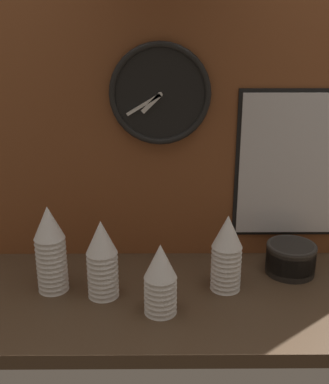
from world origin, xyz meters
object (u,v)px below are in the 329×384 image
Objects in this scene: cup_stack_center_left at (102,259)px; menu_board at (303,165)px; cup_stack_left at (51,249)px; bowl_stack_right at (291,258)px; wall_clock at (160,94)px; cup_stack_center at (160,279)px; cup_stack_center_right at (227,253)px.

cup_stack_center_left is 0.70m from menu_board.
bowl_stack_right is at bearing 7.62° from cup_stack_left.
cup_stack_center_left is 0.52m from wall_clock.
menu_board is (0.45, 0.01, -0.23)m from wall_clock.
bowl_stack_right is (0.57, 0.13, -0.07)m from cup_stack_center_left.
cup_stack_center_left is 0.19m from cup_stack_center.
cup_stack_left is 0.54× the size of menu_board.
wall_clock reaches higher than bowl_stack_right.
bowl_stack_right is 0.30m from menu_board.
cup_stack_center_right and cup_stack_center_left have the same top height.
cup_stack_center_left is at bearing -174.15° from cup_stack_center_right.
cup_stack_center_right is 0.36m from cup_stack_center_left.
menu_board reaches higher than cup_stack_left.
menu_board is at bearing 36.98° from cup_stack_center.
bowl_stack_right is at bearing 28.03° from cup_stack_center.
cup_stack_left is 1.69× the size of bowl_stack_right.
wall_clock is (-0.41, 0.12, 0.49)m from bowl_stack_right.
cup_stack_center_left is 0.59m from bowl_stack_right.
cup_stack_center is 0.66× the size of wall_clock.
cup_stack_left is 0.56m from wall_clock.
menu_board is (0.05, 0.13, 0.26)m from bowl_stack_right.
cup_stack_center is 1.30× the size of bowl_stack_right.
cup_stack_center_left is at bearing -12.68° from cup_stack_left.
cup_stack_center_left is at bearing -157.47° from menu_board.
wall_clock is at bearing 90.05° from cup_stack_center.
menu_board is at bearing 39.88° from cup_stack_center_right.
wall_clock reaches higher than menu_board.
cup_stack_left is 1.13× the size of cup_stack_center_right.
cup_stack_center_right reaches higher than bowl_stack_right.
wall_clock is at bearing 56.56° from cup_stack_center_left.
bowl_stack_right is 0.50× the size of wall_clock.
menu_board reaches higher than bowl_stack_right.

